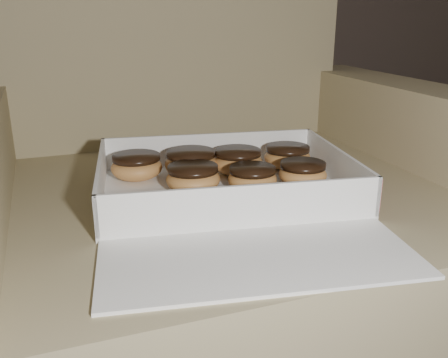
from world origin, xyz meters
TOP-DOWN VIEW (x-y plane):
  - armchair at (-0.44, 0.78)m, footprint 1.00×0.85m
  - bakery_box at (-0.46, 0.63)m, footprint 0.49×0.55m
  - donut_a at (-0.40, 0.75)m, footprint 0.09×0.09m
  - donut_b at (-0.41, 0.65)m, footprint 0.08×0.08m
  - donut_c at (-0.32, 0.65)m, footprint 0.09×0.09m
  - donut_d at (-0.59, 0.78)m, footprint 0.09×0.09m
  - donut_e at (-0.51, 0.68)m, footprint 0.09×0.09m
  - donut_f at (-0.49, 0.76)m, footprint 0.10×0.10m
  - donut_g at (-0.30, 0.74)m, footprint 0.09×0.09m
  - crumb_a at (-0.35, 0.62)m, footprint 0.01×0.01m
  - crumb_b at (-0.43, 0.58)m, footprint 0.01×0.01m
  - crumb_c at (-0.40, 0.60)m, footprint 0.01×0.01m

SIDE VIEW (x-z plane):
  - armchair at x=-0.44m, z-range -0.19..0.85m
  - crumb_a at x=-0.35m, z-range 0.48..0.48m
  - crumb_b at x=-0.43m, z-range 0.48..0.48m
  - crumb_c at x=-0.40m, z-range 0.48..0.48m
  - bakery_box at x=-0.46m, z-range 0.45..0.52m
  - donut_b at x=-0.41m, z-range 0.48..0.52m
  - donut_c at x=-0.32m, z-range 0.48..0.52m
  - donut_g at x=-0.30m, z-range 0.48..0.52m
  - donut_e at x=-0.51m, z-range 0.48..0.52m
  - donut_d at x=-0.59m, z-range 0.48..0.52m
  - donut_a at x=-0.40m, z-range 0.48..0.52m
  - donut_f at x=-0.49m, z-range 0.48..0.53m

